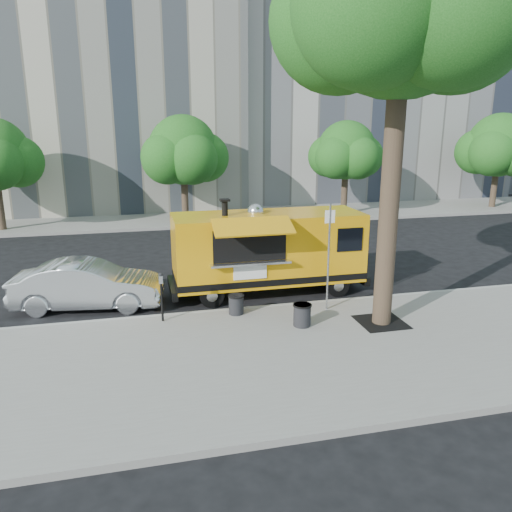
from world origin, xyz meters
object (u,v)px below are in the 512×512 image
Objects in this scene: sign_post at (329,251)px; far_tree_c at (346,150)px; food_truck at (267,250)px; trash_bin_right at (302,314)px; far_tree_b at (183,150)px; parking_meter at (161,291)px; trash_bin_left at (236,304)px; far_tree_d at (499,145)px; sedan at (88,285)px.

far_tree_c is at bearing 65.19° from sign_post.
food_truck reaches higher than trash_bin_right.
far_tree_b reaches higher than sign_post.
parking_meter reaches higher than trash_bin_right.
trash_bin_left is at bearing 1.43° from parking_meter.
trash_bin_left is (-9.00, -13.70, -3.28)m from far_tree_c.
food_truck is at bearing -122.82° from far_tree_c.
parking_meter is (-21.00, -13.95, -2.91)m from far_tree_d.
far_tree_d is 26.18m from sedan.
parking_meter is 3.91m from food_truck.
far_tree_d is at bearing 34.07° from food_truck.
sedan is (-4.01, -12.16, -3.14)m from far_tree_b.
far_tree_c is 17.86m from sedan.
sedan is at bearing 136.81° from parking_meter.
far_tree_b is at bearing 178.09° from far_tree_c.
sedan is at bearing -108.25° from far_tree_b.
sign_post is 2.46m from food_truck.
sign_post is (-6.45, -13.95, -1.87)m from far_tree_c.
trash_bin_left is at bearing -123.30° from far_tree_c.
far_tree_d reaches higher than parking_meter.
parking_meter is at bearing -124.97° from sedan.
far_tree_c reaches higher than trash_bin_left.
food_truck is at bearing -145.69° from far_tree_d.
trash_bin_right is (1.50, -1.22, 0.03)m from trash_bin_left.
parking_meter is at bearing 161.52° from trash_bin_right.
far_tree_c is at bearing -178.85° from far_tree_d.
sedan reaches higher than trash_bin_right.
parking_meter is 2.07m from trash_bin_left.
far_tree_b is 0.89× the size of food_truck.
far_tree_b is at bearing 179.70° from far_tree_d.
sign_post reaches higher than food_truck.
food_truck is 2.52m from trash_bin_left.
far_tree_d reaches higher than far_tree_b.
sedan is 7.22× the size of trash_bin_right.
far_tree_b reaches higher than sedan.
trash_bin_right is (0.13, -3.09, -0.96)m from food_truck.
trash_bin_right is (1.50, -15.22, -3.37)m from far_tree_b.
trash_bin_left is at bearing -106.40° from sedan.
far_tree_b is at bearing 96.21° from food_truck.
parking_meter is 0.22× the size of food_truck.
trash_bin_left is (-1.37, -1.87, -0.98)m from food_truck.
far_tree_b is at bearing 90.00° from trash_bin_left.
food_truck is at bearing 29.68° from parking_meter.
sign_post is at bearing -5.60° from trash_bin_left.
sign_post reaches higher than trash_bin_left.
parking_meter is at bearing -178.57° from trash_bin_left.
sign_post reaches higher than parking_meter.
far_tree_b is 1.30× the size of sedan.
food_truck is 3.24m from trash_bin_right.
food_truck is 11.53× the size of trash_bin_left.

